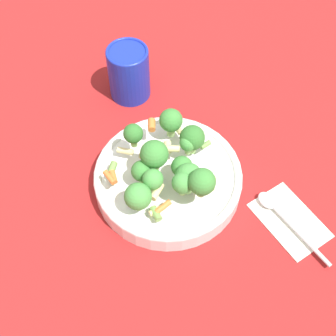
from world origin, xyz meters
TOP-DOWN VIEW (x-y plane):
  - ground_plane at (0.00, 0.00)m, footprint 3.00×3.00m
  - bowl at (0.00, 0.00)m, footprint 0.25×0.25m
  - pasta_salad at (-0.00, 0.01)m, footprint 0.18×0.20m
  - cup at (0.12, -0.20)m, footprint 0.08×0.08m
  - napkin at (-0.21, 0.02)m, footprint 0.15×0.15m
  - spoon at (-0.20, 0.02)m, footprint 0.13×0.12m

SIDE VIEW (x-z plane):
  - ground_plane at x=0.00m, z-range 0.00..0.00m
  - napkin at x=-0.21m, z-range 0.00..0.01m
  - spoon at x=-0.20m, z-range 0.01..0.02m
  - bowl at x=0.00m, z-range 0.00..0.04m
  - cup at x=0.12m, z-range 0.00..0.11m
  - pasta_salad at x=0.00m, z-range 0.04..0.12m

